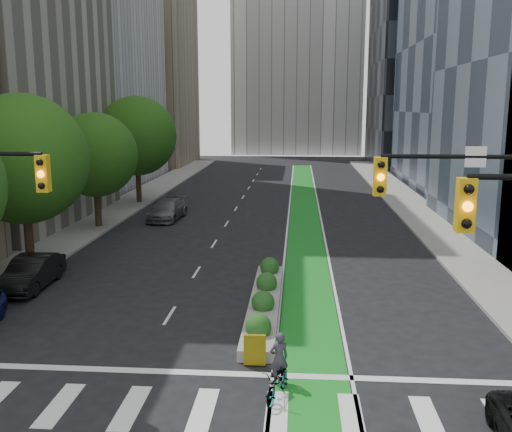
% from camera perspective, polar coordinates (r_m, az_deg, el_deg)
% --- Properties ---
extents(ground, '(160.00, 160.00, 0.00)m').
position_cam_1_polar(ground, '(17.25, -4.76, -17.18)').
color(ground, black).
rests_on(ground, ground).
extents(sidewalk_left, '(3.60, 90.00, 0.15)m').
position_cam_1_polar(sidewalk_left, '(43.25, -15.11, -0.20)').
color(sidewalk_left, gray).
rests_on(sidewalk_left, ground).
extents(sidewalk_right, '(3.60, 90.00, 0.15)m').
position_cam_1_polar(sidewalk_right, '(41.87, 17.03, -0.66)').
color(sidewalk_right, gray).
rests_on(sidewalk_right, ground).
extents(bike_lane_paint, '(2.20, 70.00, 0.01)m').
position_cam_1_polar(bike_lane_paint, '(45.75, 4.84, 0.64)').
color(bike_lane_paint, '#178120').
rests_on(bike_lane_paint, ground).
extents(building_tan_far, '(14.00, 16.00, 26.00)m').
position_cam_1_polar(building_tan_far, '(84.23, -11.57, 14.00)').
color(building_tan_far, tan).
rests_on(building_tan_far, ground).
extents(building_dark_end, '(14.00, 18.00, 28.00)m').
position_cam_1_polar(building_dark_end, '(85.06, 16.68, 14.41)').
color(building_dark_end, black).
rests_on(building_dark_end, ground).
extents(tree_mid, '(6.40, 6.40, 8.78)m').
position_cam_1_polar(tree_mid, '(30.31, -22.28, 5.27)').
color(tree_mid, black).
rests_on(tree_mid, ground).
extents(tree_midfar, '(5.60, 5.60, 7.76)m').
position_cam_1_polar(tree_midfar, '(39.53, -15.79, 5.89)').
color(tree_midfar, black).
rests_on(tree_midfar, ground).
extents(tree_far, '(6.60, 6.60, 9.00)m').
position_cam_1_polar(tree_far, '(48.98, -11.84, 7.83)').
color(tree_far, black).
rests_on(tree_far, ground).
extents(median_planter, '(1.20, 10.26, 1.10)m').
position_cam_1_polar(median_planter, '(23.42, 0.87, -8.41)').
color(median_planter, gray).
rests_on(median_planter, ground).
extents(bicycle, '(1.07, 1.87, 0.93)m').
position_cam_1_polar(bicycle, '(16.74, 2.20, -16.29)').
color(bicycle, gray).
rests_on(bicycle, ground).
extents(cyclist, '(0.70, 0.59, 1.62)m').
position_cam_1_polar(cyclist, '(17.34, 2.31, -14.02)').
color(cyclist, '#3A3540').
rests_on(cyclist, ground).
extents(parked_car_left_mid, '(1.66, 4.47, 1.46)m').
position_cam_1_polar(parked_car_left_mid, '(27.82, -21.55, -5.28)').
color(parked_car_left_mid, black).
rests_on(parked_car_left_mid, ground).
extents(parked_car_left_far, '(2.34, 5.10, 1.45)m').
position_cam_1_polar(parked_car_left_far, '(42.02, -8.86, 0.63)').
color(parked_car_left_far, '#575A5C').
rests_on(parked_car_left_far, ground).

